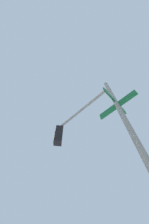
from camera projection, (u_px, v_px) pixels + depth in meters
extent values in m
cylinder|color=slate|center=(144.00, 154.00, 2.07)|extent=(0.12, 0.12, 6.01)
cylinder|color=slate|center=(82.00, 110.00, 4.70)|extent=(1.93, 1.55, 0.09)
cube|color=black|center=(59.00, 135.00, 4.79)|extent=(0.28, 0.28, 0.80)
sphere|color=red|center=(57.00, 133.00, 5.06)|extent=(0.18, 0.18, 0.18)
sphere|color=orange|center=(56.00, 137.00, 4.85)|extent=(0.18, 0.18, 0.18)
sphere|color=green|center=(55.00, 142.00, 4.64)|extent=(0.18, 0.18, 0.18)
cube|color=#0F5128|center=(117.00, 105.00, 3.34)|extent=(0.89, 0.72, 0.20)
cube|color=#0F5128|center=(115.00, 101.00, 3.52)|extent=(0.65, 0.81, 0.20)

